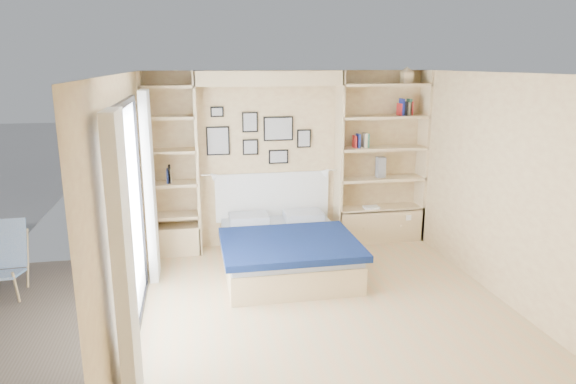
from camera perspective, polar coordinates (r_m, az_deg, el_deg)
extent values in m
plane|color=tan|center=(5.70, 4.40, -13.01)|extent=(4.50, 4.50, 0.00)
plane|color=#D8C084|center=(7.39, 0.05, 3.64)|extent=(4.00, 0.00, 4.00)
plane|color=#D8C084|center=(3.26, 15.30, -10.83)|extent=(4.00, 0.00, 4.00)
plane|color=#D8C084|center=(5.11, -17.53, -1.83)|extent=(0.00, 4.50, 4.50)
plane|color=#D8C084|center=(6.08, 23.14, 0.18)|extent=(0.00, 4.50, 4.50)
plane|color=white|center=(5.08, 4.94, 12.98)|extent=(4.50, 4.50, 0.00)
cube|color=#D9B786|center=(7.09, -10.06, 2.97)|extent=(0.04, 0.35, 2.50)
cube|color=#D9B786|center=(7.39, 5.66, 3.56)|extent=(0.04, 0.35, 2.50)
cube|color=#D9B786|center=(7.05, -2.13, 12.53)|extent=(2.00, 0.35, 0.20)
cube|color=#D9B786|center=(7.84, 14.69, 3.79)|extent=(0.04, 0.35, 2.50)
cube|color=#D9B786|center=(7.12, -15.54, 2.71)|extent=(0.04, 0.35, 2.50)
cube|color=#D9B786|center=(7.83, 10.06, -3.52)|extent=(1.30, 0.35, 0.50)
cube|color=#D9B786|center=(7.37, -12.44, -5.18)|extent=(0.70, 0.35, 0.40)
cube|color=black|center=(4.94, -18.03, 9.18)|extent=(0.04, 2.08, 0.06)
cube|color=black|center=(5.56, -16.26, -14.00)|extent=(0.04, 2.08, 0.06)
cube|color=black|center=(4.19, -18.50, -7.57)|extent=(0.04, 0.06, 2.20)
cube|color=black|center=(6.13, -16.10, -0.58)|extent=(0.04, 0.06, 2.20)
cube|color=silver|center=(5.15, -17.20, -3.21)|extent=(0.01, 2.00, 2.20)
cube|color=white|center=(3.91, -17.76, -8.35)|extent=(0.10, 0.45, 2.30)
cube|color=white|center=(6.38, -15.12, 0.52)|extent=(0.10, 0.45, 2.30)
cube|color=#D9B786|center=(7.76, 10.14, -1.76)|extent=(1.30, 0.35, 0.04)
cube|color=#D9B786|center=(7.65, 10.28, 1.48)|extent=(1.30, 0.35, 0.04)
cube|color=#D9B786|center=(7.57, 10.43, 4.81)|extent=(1.30, 0.35, 0.04)
cube|color=#D9B786|center=(7.51, 10.59, 8.20)|extent=(1.30, 0.35, 0.04)
cube|color=#D9B786|center=(7.48, 10.74, 11.62)|extent=(1.30, 0.35, 0.04)
cube|color=#D9B786|center=(7.27, -12.59, -2.58)|extent=(0.70, 0.35, 0.04)
cube|color=#D9B786|center=(7.15, -12.78, 0.88)|extent=(0.70, 0.35, 0.04)
cube|color=#D9B786|center=(7.06, -12.98, 4.43)|extent=(0.70, 0.35, 0.04)
cube|color=#D9B786|center=(7.01, -13.18, 8.06)|extent=(0.70, 0.35, 0.04)
cube|color=#D9B786|center=(6.98, -13.37, 11.33)|extent=(0.70, 0.35, 0.04)
cube|color=#D9B786|center=(6.68, -0.34, -7.18)|extent=(1.55, 1.94, 0.34)
cube|color=#AEB4BE|center=(6.60, -0.34, -5.41)|extent=(1.51, 1.90, 0.10)
cube|color=#0B1842|center=(6.27, 0.20, -5.80)|extent=(1.65, 1.36, 0.08)
cube|color=#AEB4BE|center=(7.14, -4.38, -2.99)|extent=(0.53, 0.39, 0.12)
cube|color=#AEB4BE|center=(7.26, 1.71, -2.66)|extent=(0.53, 0.39, 0.12)
cube|color=white|center=(7.44, -1.73, -0.48)|extent=(1.65, 0.04, 0.70)
cube|color=black|center=(7.20, -7.79, 5.65)|extent=(0.32, 0.02, 0.40)
cube|color=gray|center=(7.19, -7.78, 5.64)|extent=(0.28, 0.01, 0.36)
cube|color=black|center=(7.21, -4.25, 7.75)|extent=(0.22, 0.02, 0.28)
cube|color=gray|center=(7.19, -4.24, 7.74)|extent=(0.18, 0.01, 0.24)
cube|color=black|center=(7.25, -4.20, 5.00)|extent=(0.22, 0.02, 0.22)
cube|color=gray|center=(7.24, -4.19, 4.99)|extent=(0.18, 0.01, 0.18)
cube|color=black|center=(7.27, -1.08, 7.05)|extent=(0.42, 0.02, 0.34)
cube|color=gray|center=(7.26, -1.06, 7.04)|extent=(0.38, 0.01, 0.30)
cube|color=black|center=(7.33, -1.06, 3.95)|extent=(0.28, 0.02, 0.20)
cube|color=gray|center=(7.32, -1.05, 3.93)|extent=(0.24, 0.01, 0.16)
cube|color=black|center=(7.36, 1.78, 5.96)|extent=(0.20, 0.02, 0.26)
cube|color=gray|center=(7.35, 1.80, 5.95)|extent=(0.16, 0.01, 0.22)
cube|color=black|center=(7.15, -7.90, 8.82)|extent=(0.18, 0.02, 0.14)
cube|color=gray|center=(7.14, -7.89, 8.81)|extent=(0.14, 0.01, 0.10)
cylinder|color=silver|center=(7.05, -8.87, 1.87)|extent=(0.20, 0.02, 0.02)
cone|color=white|center=(7.06, -8.05, 1.75)|extent=(0.13, 0.12, 0.15)
cylinder|color=silver|center=(7.30, 4.74, 2.42)|extent=(0.20, 0.02, 0.02)
cone|color=white|center=(7.28, 3.98, 2.24)|extent=(0.13, 0.12, 0.15)
cube|color=#A51E1E|center=(7.41, 7.40, 5.55)|extent=(0.02, 0.15, 0.17)
cube|color=navy|center=(7.42, 7.80, 5.66)|extent=(0.03, 0.15, 0.20)
cube|color=tan|center=(7.45, 8.51, 5.70)|extent=(0.04, 0.15, 0.21)
cube|color=#26593F|center=(7.46, 8.76, 5.69)|extent=(0.03, 0.15, 0.20)
cube|color=#A51E1E|center=(7.58, 12.26, 8.96)|extent=(0.02, 0.15, 0.17)
cube|color=navy|center=(7.59, 12.51, 9.21)|extent=(0.03, 0.15, 0.24)
cube|color=black|center=(7.61, 12.83, 9.06)|extent=(0.03, 0.15, 0.20)
cube|color=tan|center=(7.64, 13.22, 9.00)|extent=(0.04, 0.15, 0.18)
cube|color=#26593F|center=(7.64, 13.30, 9.18)|extent=(0.03, 0.15, 0.23)
cube|color=#A51E1E|center=(7.65, 13.41, 9.05)|extent=(0.03, 0.15, 0.20)
cube|color=navy|center=(7.12, -13.23, 1.76)|extent=(0.02, 0.15, 0.19)
cube|color=black|center=(7.12, -13.03, 1.95)|extent=(0.03, 0.15, 0.24)
cube|color=tan|center=(7.12, -13.00, 1.78)|extent=(0.03, 0.15, 0.19)
cube|color=#D9B786|center=(7.59, 13.03, 12.26)|extent=(0.13, 0.13, 0.15)
cone|color=#D9B786|center=(7.59, 13.08, 13.13)|extent=(0.20, 0.20, 0.08)
cube|color=slate|center=(7.61, 10.25, 2.72)|extent=(0.12, 0.12, 0.30)
cube|color=white|center=(7.65, 9.24, -1.68)|extent=(0.22, 0.16, 0.03)
cylinder|color=tan|center=(6.42, -27.96, -9.42)|extent=(0.04, 0.14, 0.42)
cylinder|color=tan|center=(6.91, -26.97, -6.72)|extent=(0.05, 0.34, 0.69)
cube|color=#3A68AF|center=(6.93, -29.00, -5.04)|extent=(0.49, 0.26, 0.56)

